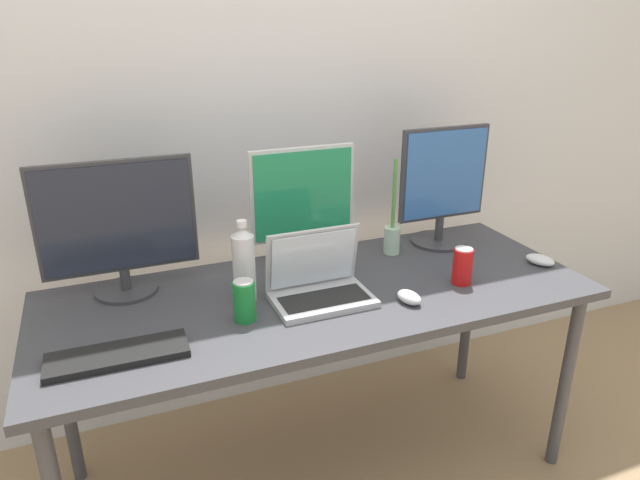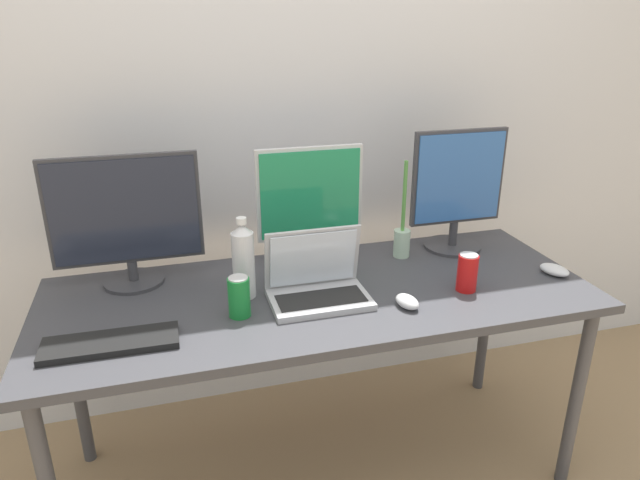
% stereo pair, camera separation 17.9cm
% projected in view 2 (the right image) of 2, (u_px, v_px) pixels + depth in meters
% --- Properties ---
extents(ground_plane, '(16.00, 16.00, 0.00)m').
position_uv_depth(ground_plane, '(320.00, 468.00, 2.13)').
color(ground_plane, '#9E7F5B').
extents(wall_back, '(7.00, 0.08, 2.60)m').
position_uv_depth(wall_back, '(278.00, 93.00, 2.18)').
color(wall_back, silver).
rests_on(wall_back, ground).
extents(work_desk, '(1.78, 0.70, 0.74)m').
position_uv_depth(work_desk, '(320.00, 308.00, 1.88)').
color(work_desk, '#424247').
rests_on(work_desk, ground).
extents(monitor_left, '(0.48, 0.20, 0.44)m').
position_uv_depth(monitor_left, '(126.00, 218.00, 1.83)').
color(monitor_left, '#38383D').
rests_on(monitor_left, work_desk).
extents(monitor_center, '(0.38, 0.20, 0.43)m').
position_uv_depth(monitor_center, '(310.00, 204.00, 1.99)').
color(monitor_center, silver).
rests_on(monitor_center, work_desk).
extents(monitor_right, '(0.36, 0.22, 0.46)m').
position_uv_depth(monitor_right, '(457.00, 189.00, 2.12)').
color(monitor_right, '#38383D').
rests_on(monitor_right, work_desk).
extents(laptop_silver, '(0.31, 0.21, 0.22)m').
position_uv_depth(laptop_silver, '(317.00, 283.00, 1.80)').
color(laptop_silver, '#B7B7BC').
rests_on(laptop_silver, work_desk).
extents(keyboard_main, '(0.36, 0.13, 0.02)m').
position_uv_depth(keyboard_main, '(111.00, 343.00, 1.55)').
color(keyboard_main, black).
rests_on(keyboard_main, work_desk).
extents(mouse_by_keyboard, '(0.10, 0.12, 0.03)m').
position_uv_depth(mouse_by_keyboard, '(554.00, 270.00, 1.97)').
color(mouse_by_keyboard, silver).
rests_on(mouse_by_keyboard, work_desk).
extents(mouse_by_laptop, '(0.08, 0.10, 0.04)m').
position_uv_depth(mouse_by_laptop, '(407.00, 302.00, 1.75)').
color(mouse_by_laptop, silver).
rests_on(mouse_by_laptop, work_desk).
extents(water_bottle, '(0.07, 0.07, 0.27)m').
position_uv_depth(water_bottle, '(243.00, 261.00, 1.78)').
color(water_bottle, silver).
rests_on(water_bottle, work_desk).
extents(soda_can_near_keyboard, '(0.07, 0.07, 0.13)m').
position_uv_depth(soda_can_near_keyboard, '(467.00, 273.00, 1.85)').
color(soda_can_near_keyboard, red).
rests_on(soda_can_near_keyboard, work_desk).
extents(soda_can_by_laptop, '(0.07, 0.07, 0.13)m').
position_uv_depth(soda_can_by_laptop, '(239.00, 297.00, 1.69)').
color(soda_can_by_laptop, '#197F33').
rests_on(soda_can_by_laptop, work_desk).
extents(bamboo_vase, '(0.06, 0.06, 0.36)m').
position_uv_depth(bamboo_vase, '(402.00, 238.00, 2.10)').
color(bamboo_vase, '#B2D1B7').
rests_on(bamboo_vase, work_desk).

